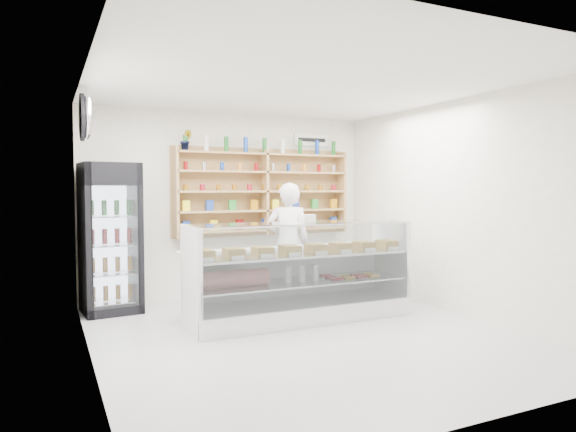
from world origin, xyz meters
TOP-DOWN VIEW (x-y plane):
  - room at (0.00, 0.00)m, footprint 5.00×5.00m
  - display_counter at (0.24, 0.60)m, footprint 2.81×0.84m
  - shop_worker at (0.52, 1.53)m, footprint 0.73×0.60m
  - drinks_cooler at (-1.85, 2.02)m, footprint 0.77×0.75m
  - wall_shelving at (0.50, 2.34)m, footprint 2.84×0.28m
  - potted_plant at (-0.74, 2.34)m, footprint 0.19×0.16m
  - security_mirror at (-2.17, 1.20)m, footprint 0.15×0.50m
  - wall_sign at (1.40, 2.47)m, footprint 0.62×0.03m

SIDE VIEW (x-z plane):
  - display_counter at x=0.24m, z-range -0.27..0.95m
  - shop_worker at x=0.52m, z-range 0.00..1.72m
  - drinks_cooler at x=-1.85m, z-range 0.00..1.98m
  - room at x=0.00m, z-range -1.10..3.90m
  - wall_shelving at x=0.50m, z-range 0.93..2.26m
  - potted_plant at x=-0.74m, z-range 2.20..2.50m
  - security_mirror at x=-2.17m, z-range 2.20..2.70m
  - wall_sign at x=1.40m, z-range 2.35..2.55m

